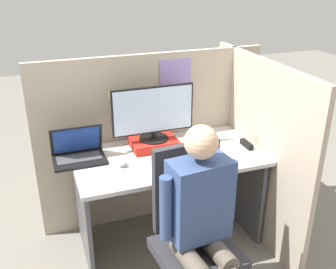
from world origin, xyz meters
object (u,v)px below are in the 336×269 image
Objects in this scene: monitor at (153,113)px; office_chair at (192,230)px; paper_box at (154,143)px; person at (202,218)px; carrot_toy at (215,156)px; stapler at (247,144)px; laptop at (79,154)px.

monitor is 0.92m from office_chair.
paper_box is 0.55× the size of monitor.
person is (-0.02, -0.95, -0.29)m from monitor.
person is at bearing -91.39° from paper_box.
carrot_toy is at bearing -43.06° from monitor.
office_chair is (-0.01, -0.78, -0.49)m from monitor.
monitor is at bearing 88.62° from person.
paper_box is at bearing 137.18° from carrot_toy.
monitor is 4.15× the size of carrot_toy.
monitor reaches higher than office_chair.
stapler is 0.33m from carrot_toy.
monitor is (0.00, 0.00, 0.24)m from paper_box.
paper_box is 0.57m from laptop.
person is at bearing -134.20° from stapler.
stapler is at bearing 16.67° from carrot_toy.
paper_box is 0.27× the size of person.
laptop is at bearing 161.63° from carrot_toy.
paper_box is 2.29× the size of carrot_toy.
carrot_toy is at bearing -18.37° from laptop.
stapler is 0.90m from office_chair.
office_chair is at bearing 84.34° from person.
laptop is at bearing 120.52° from person.
stapler is (1.23, -0.21, -0.03)m from laptop.
stapler is at bearing 39.13° from office_chair.
monitor is at bearing 136.94° from carrot_toy.
paper_box is 0.94× the size of laptop.
stapler reaches higher than carrot_toy.
carrot_toy is at bearing -163.33° from stapler.
office_chair reaches higher than stapler.
carrot_toy is 0.62m from office_chair.
office_chair reaches higher than carrot_toy.
monitor is at bearing 2.51° from laptop.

